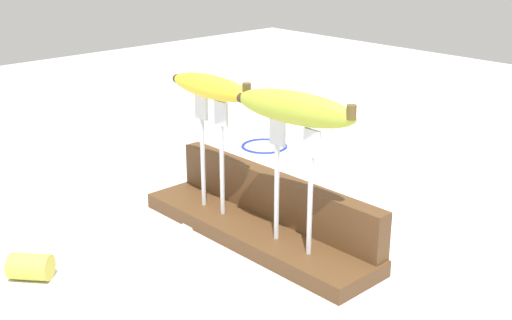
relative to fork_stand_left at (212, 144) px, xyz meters
The scene contains 10 objects.
ground_plane 0.15m from the fork_stand_left, ahead, with size 3.00×3.00×0.00m, color silver.
wooden_board 0.15m from the fork_stand_left, ahead, with size 0.41×0.10×0.02m, color brown.
board_backstop 0.12m from the fork_stand_left, 30.77° to the left, with size 0.40×0.03×0.07m, color brown.
fork_stand_left is the anchor object (origin of this frame).
fork_stand_right 0.17m from the fork_stand_left, ahead, with size 0.09×0.01×0.17m.
banana_raised_left 0.09m from the fork_stand_left, behind, with size 0.17×0.04×0.04m.
banana_raised_right 0.19m from the fork_stand_left, ahead, with size 0.18×0.07×0.04m.
fork_fallen_near 0.14m from the fork_stand_left, 77.55° to the right, with size 0.13×0.14×0.01m.
banana_chunk_near 0.31m from the fork_stand_left, 96.27° to the right, with size 0.06×0.06×0.03m.
wire_coil 0.40m from the fork_stand_left, 124.34° to the left, with size 0.10×0.10×0.01m, color #1E2DA5.
Camera 1 is at (0.64, -0.60, 0.44)m, focal length 46.07 mm.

